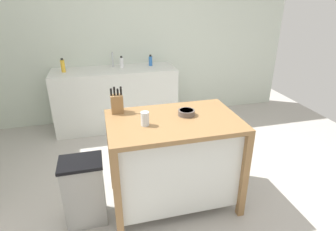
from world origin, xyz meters
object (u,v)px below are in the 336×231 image
Objects in this scene: drinking_cup at (145,119)px; trash_bin at (85,191)px; knife_block at (117,103)px; bowl_stoneware_deep at (186,112)px; bottle_hand_soap at (151,61)px; sink_faucet at (113,60)px; bottle_dish_soap at (63,66)px; bottle_spray_cleaner at (122,62)px; kitchen_island at (173,157)px.

trash_bin is (-0.56, -0.00, -0.63)m from drinking_cup.
knife_block is 2.08× the size of drinking_cup.
bowl_stoneware_deep is at bearing -20.25° from knife_block.
bowl_stoneware_deep is 1.91m from bottle_hand_soap.
bottle_hand_soap is at bearing 63.49° from trash_bin.
bottle_dish_soap is (-0.69, -0.13, -0.02)m from sink_faucet.
bottle_spray_cleaner is at bearing 89.70° from drinking_cup.
bottle_dish_soap is (-0.60, 1.62, 0.01)m from knife_block.
drinking_cup reaches higher than kitchen_island.
bottle_dish_soap is at bearing -176.92° from bottle_hand_soap.
bottle_hand_soap is 0.96× the size of bottle_spray_cleaner.
bowl_stoneware_deep is at bearing -78.36° from bottle_spray_cleaner.
bottle_dish_soap is 1.18× the size of bottle_hand_soap.
knife_block reaches higher than drinking_cup.
drinking_cup is at bearing -90.30° from bottle_spray_cleaner.
bottle_spray_cleaner is (0.12, -0.08, -0.03)m from sink_faucet.
bottle_dish_soap is at bearing 123.24° from bowl_stoneware_deep.
bottle_spray_cleaner is at bearing 82.81° from knife_block.
bowl_stoneware_deep is 0.24× the size of trash_bin.
bowl_stoneware_deep is at bearing -56.76° from bottle_dish_soap.
drinking_cup is (-0.40, -0.11, 0.03)m from bowl_stoneware_deep.
knife_block is 1.68m from bottle_spray_cleaner.
trash_bin is 2.35m from bottle_hand_soap.
knife_block is at bearing -97.19° from bottle_spray_cleaner.
bottle_dish_soap is at bearing 97.12° from trash_bin.
bowl_stoneware_deep is at bearing 15.69° from drinking_cup.
bowl_stoneware_deep reaches higher than kitchen_island.
sink_faucet reaches higher than bottle_hand_soap.
sink_faucet is at bearing 93.08° from drinking_cup.
sink_faucet reaches higher than trash_bin.
drinking_cup is at bearing -168.19° from kitchen_island.
sink_faucet is 0.56m from bottle_hand_soap.
bottle_dish_soap reaches higher than trash_bin.
bottle_hand_soap reaches higher than kitchen_island.
knife_block reaches higher than trash_bin.
bottle_hand_soap is at bearing 3.08° from bottle_dish_soap.
drinking_cup is at bearing -164.31° from bowl_stoneware_deep.
trash_bin is at bearing -82.88° from bottle_dish_soap.
kitchen_island is at bearing -60.59° from bottle_dish_soap.
drinking_cup is (0.20, -0.33, -0.03)m from knife_block.
bottle_spray_cleaner is at bearing 101.64° from bowl_stoneware_deep.
drinking_cup is at bearing -86.92° from sink_faucet.
sink_faucet reaches higher than bottle_dish_soap.
bottle_dish_soap is 1.13× the size of bottle_spray_cleaner.
kitchen_island is 2.12m from sink_faucet.
knife_block is 1.72m from bottle_dish_soap.
sink_faucet is 1.34× the size of bottle_hand_soap.
knife_block is 1.13× the size of sink_faucet.
kitchen_island is 0.44m from bowl_stoneware_deep.
kitchen_island is at bearing -157.20° from bowl_stoneware_deep.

